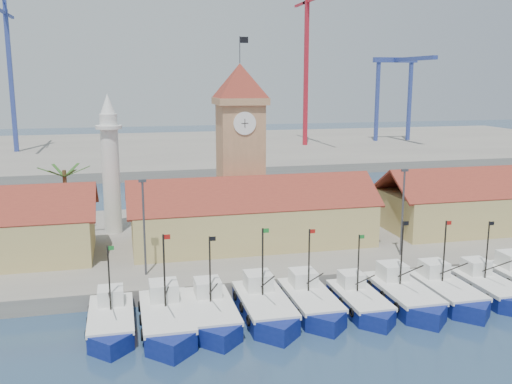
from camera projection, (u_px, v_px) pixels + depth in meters
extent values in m
plane|color=navy|center=(309.00, 331.00, 44.78)|extent=(400.00, 400.00, 0.00)
cube|color=gray|center=(244.00, 239.00, 67.53)|extent=(140.00, 32.00, 1.50)
cube|color=gray|center=(175.00, 150.00, 149.50)|extent=(240.00, 80.00, 2.00)
cube|color=navy|center=(111.00, 324.00, 44.82)|extent=(3.39, 7.66, 1.74)
cube|color=navy|center=(111.00, 346.00, 41.16)|extent=(3.39, 3.39, 1.74)
cube|color=silver|center=(111.00, 314.00, 44.65)|extent=(3.45, 7.88, 0.34)
cube|color=silver|center=(111.00, 296.00, 46.32)|extent=(2.03, 2.13, 1.35)
cylinder|color=black|center=(109.00, 279.00, 44.58)|extent=(0.14, 0.14, 5.42)
cube|color=#197226|center=(111.00, 248.00, 44.14)|extent=(0.48, 0.02, 0.34)
cube|color=navy|center=(166.00, 323.00, 44.99)|extent=(3.81, 8.62, 1.96)
cube|color=navy|center=(171.00, 347.00, 40.88)|extent=(3.81, 3.81, 1.96)
cube|color=silver|center=(166.00, 311.00, 44.79)|extent=(3.89, 8.86, 0.38)
cube|color=silver|center=(164.00, 291.00, 46.68)|extent=(2.29, 2.39, 1.52)
cylinder|color=black|center=(164.00, 272.00, 44.72)|extent=(0.15, 0.15, 6.10)
cube|color=#A5140F|center=(167.00, 237.00, 44.22)|extent=(0.54, 0.02, 0.38)
cube|color=navy|center=(212.00, 316.00, 46.28)|extent=(3.55, 8.03, 1.82)
cube|color=navy|center=(220.00, 338.00, 42.45)|extent=(3.55, 3.55, 1.82)
cube|color=silver|center=(212.00, 306.00, 46.10)|extent=(3.62, 8.25, 0.35)
cube|color=silver|center=(208.00, 288.00, 47.85)|extent=(2.13, 2.23, 1.42)
cylinder|color=black|center=(210.00, 270.00, 46.02)|extent=(0.14, 0.14, 5.68)
cube|color=black|center=(213.00, 239.00, 45.56)|extent=(0.51, 0.02, 0.35)
cube|color=navy|center=(264.00, 310.00, 47.45)|extent=(3.72, 8.42, 1.91)
cube|color=navy|center=(278.00, 332.00, 43.44)|extent=(3.72, 3.72, 1.91)
cube|color=silver|center=(264.00, 299.00, 47.27)|extent=(3.80, 8.65, 0.37)
cube|color=silver|center=(258.00, 281.00, 49.11)|extent=(2.23, 2.34, 1.49)
cylinder|color=black|center=(263.00, 263.00, 47.19)|extent=(0.15, 0.15, 5.95)
cube|color=#197226|center=(266.00, 231.00, 46.71)|extent=(0.53, 0.02, 0.37)
cube|color=navy|center=(310.00, 305.00, 48.62)|extent=(3.53, 7.99, 1.81)
cube|color=navy|center=(326.00, 324.00, 44.81)|extent=(3.53, 3.53, 1.81)
cube|color=silver|center=(310.00, 295.00, 48.44)|extent=(3.60, 8.21, 0.35)
cube|color=silver|center=(303.00, 278.00, 50.19)|extent=(2.12, 2.22, 1.41)
cylinder|color=black|center=(309.00, 261.00, 48.37)|extent=(0.14, 0.14, 5.65)
cube|color=#A5140F|center=(312.00, 231.00, 47.91)|extent=(0.50, 0.02, 0.35)
cube|color=navy|center=(359.00, 304.00, 48.90)|extent=(3.25, 7.36, 1.67)
cube|color=navy|center=(378.00, 322.00, 45.39)|extent=(3.25, 3.25, 1.67)
cube|color=silver|center=(359.00, 295.00, 48.74)|extent=(3.32, 7.56, 0.33)
cube|color=silver|center=(351.00, 279.00, 50.35)|extent=(1.95, 2.04, 1.30)
cylinder|color=black|center=(358.00, 264.00, 48.67)|extent=(0.13, 0.13, 5.20)
cube|color=#197226|center=(362.00, 237.00, 48.25)|extent=(0.46, 0.02, 0.33)
cube|color=navy|center=(402.00, 298.00, 50.00)|extent=(3.69, 8.36, 1.90)
cube|color=navy|center=(427.00, 317.00, 46.01)|extent=(3.69, 3.69, 1.90)
cube|color=silver|center=(403.00, 288.00, 49.81)|extent=(3.77, 8.59, 0.37)
cube|color=silver|center=(392.00, 271.00, 51.64)|extent=(2.22, 2.32, 1.48)
cylinder|color=black|center=(402.00, 254.00, 49.74)|extent=(0.15, 0.15, 5.91)
cube|color=black|center=(406.00, 223.00, 49.26)|extent=(0.53, 0.02, 0.37)
cube|color=navy|center=(445.00, 295.00, 50.91)|extent=(3.59, 8.13, 1.85)
cube|color=navy|center=(472.00, 312.00, 47.03)|extent=(3.59, 3.59, 1.85)
cube|color=silver|center=(445.00, 285.00, 50.72)|extent=(3.67, 8.36, 0.36)
cube|color=silver|center=(434.00, 269.00, 52.50)|extent=(2.16, 2.26, 1.44)
cylinder|color=black|center=(444.00, 252.00, 50.65)|extent=(0.14, 0.14, 5.75)
cube|color=#A5140F|center=(449.00, 223.00, 50.19)|extent=(0.51, 0.02, 0.36)
cube|color=navy|center=(487.00, 291.00, 51.92)|extent=(3.44, 7.78, 1.77)
cube|color=silver|center=(488.00, 281.00, 51.75)|extent=(3.51, 8.00, 0.34)
cube|color=silver|center=(476.00, 266.00, 53.45)|extent=(2.06, 2.16, 1.38)
cylinder|color=black|center=(487.00, 251.00, 51.68)|extent=(0.14, 0.14, 5.50)
cube|color=black|center=(492.00, 223.00, 51.23)|extent=(0.49, 0.02, 0.34)
cube|color=silver|center=(512.00, 260.00, 54.72)|extent=(2.26, 2.37, 1.51)
cube|color=tan|center=(252.00, 223.00, 63.12)|extent=(26.00, 10.00, 4.50)
cube|color=maroon|center=(257.00, 194.00, 60.00)|extent=(27.04, 5.13, 3.21)
cube|color=maroon|center=(247.00, 186.00, 64.77)|extent=(27.04, 5.13, 3.21)
cube|color=tan|center=(504.00, 208.00, 70.41)|extent=(30.00, 10.00, 4.50)
cube|color=maroon|center=(493.00, 175.00, 72.06)|extent=(31.20, 5.13, 3.21)
cube|color=tan|center=(240.00, 168.00, 67.82)|extent=(5.00, 5.00, 15.00)
cube|color=tan|center=(240.00, 101.00, 66.27)|extent=(5.80, 5.80, 0.80)
pyramid|color=maroon|center=(240.00, 81.00, 65.82)|extent=(5.80, 5.80, 4.00)
cylinder|color=white|center=(245.00, 123.00, 64.31)|extent=(2.60, 0.15, 2.60)
cube|color=black|center=(245.00, 123.00, 64.23)|extent=(0.08, 0.02, 1.00)
cube|color=black|center=(245.00, 123.00, 64.23)|extent=(0.80, 0.02, 0.08)
cylinder|color=#3F3F44|center=(240.00, 50.00, 65.13)|extent=(0.10, 0.10, 3.00)
cube|color=black|center=(244.00, 40.00, 65.03)|extent=(1.00, 0.03, 0.70)
cylinder|color=silver|center=(111.00, 174.00, 66.41)|extent=(2.00, 2.00, 14.00)
cylinder|color=silver|center=(109.00, 127.00, 65.33)|extent=(3.00, 3.00, 0.40)
cone|color=silver|center=(108.00, 104.00, 64.82)|extent=(1.80, 1.80, 2.40)
cylinder|color=brown|center=(66.00, 205.00, 63.95)|extent=(0.44, 0.44, 8.00)
cube|color=#29541D|center=(77.00, 171.00, 63.52)|extent=(2.80, 0.35, 1.18)
cube|color=#29541D|center=(72.00, 170.00, 64.52)|extent=(1.71, 2.60, 1.18)
cube|color=#29541D|center=(59.00, 170.00, 64.20)|extent=(1.71, 2.60, 1.18)
cube|color=#29541D|center=(51.00, 172.00, 62.89)|extent=(2.80, 0.35, 1.18)
cube|color=#29541D|center=(56.00, 174.00, 61.89)|extent=(1.71, 2.60, 1.18)
cube|color=#29541D|center=(70.00, 173.00, 62.21)|extent=(1.71, 2.60, 1.18)
cylinder|color=#3F3F44|center=(144.00, 228.00, 52.32)|extent=(0.20, 0.20, 9.00)
cube|color=#3F3F44|center=(142.00, 181.00, 51.46)|extent=(0.70, 0.25, 0.25)
cylinder|color=#3F3F44|center=(403.00, 213.00, 58.24)|extent=(0.20, 0.20, 9.00)
cube|color=#3F3F44|center=(405.00, 170.00, 57.38)|extent=(0.70, 0.25, 0.25)
cube|color=#304193|center=(11.00, 82.00, 135.39)|extent=(1.00, 1.00, 33.29)
cube|color=#304193|center=(9.00, 16.00, 137.09)|extent=(0.60, 10.00, 0.60)
cube|color=#B51B2B|center=(306.00, 73.00, 148.63)|extent=(1.00, 1.00, 37.67)
cube|color=#B51B2B|center=(301.00, 4.00, 149.90)|extent=(0.60, 10.00, 0.60)
cube|color=#304193|center=(377.00, 102.00, 160.13)|extent=(0.90, 0.90, 22.00)
cube|color=#304193|center=(409.00, 101.00, 162.40)|extent=(0.90, 0.90, 22.00)
cube|color=#304193|center=(395.00, 60.00, 159.01)|extent=(13.00, 1.40, 1.40)
cube|color=#304193|center=(413.00, 59.00, 149.47)|extent=(1.40, 22.00, 1.00)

